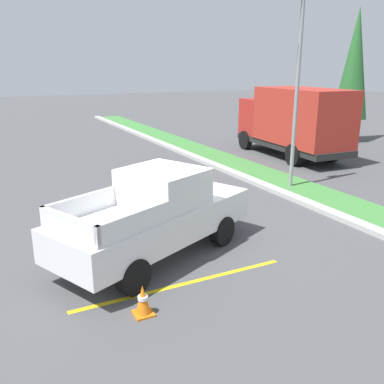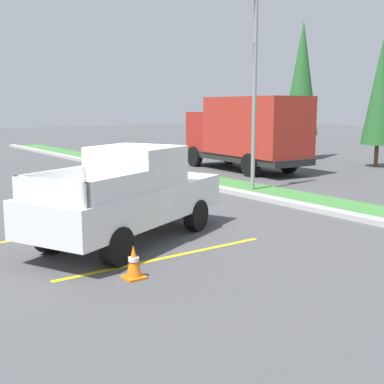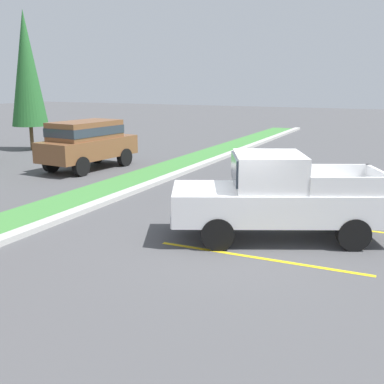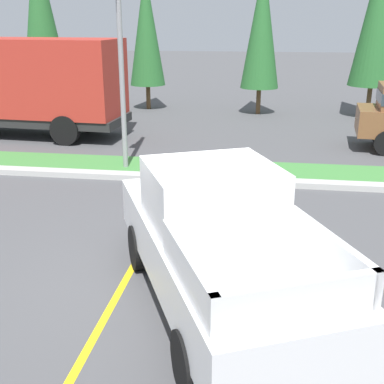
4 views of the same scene
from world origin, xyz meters
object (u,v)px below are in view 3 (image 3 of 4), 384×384
Objects in this scene: cypress_tree_rightmost at (27,69)px; pickup_truck_main at (278,197)px; suv_distant at (87,141)px; traffic_cone at (341,210)px.

pickup_truck_main is at bearing -119.54° from cypress_tree_rightmost.
pickup_truck_main is 1.16× the size of suv_distant.
cypress_tree_rightmost is (3.62, 6.56, 3.17)m from suv_distant.
cypress_tree_rightmost is at bearing 60.46° from pickup_truck_main.
cypress_tree_rightmost reaches higher than pickup_truck_main.
suv_distant is 7.94× the size of traffic_cone.
pickup_truck_main is at bearing -119.99° from suv_distant.
suv_distant is (5.79, 10.04, 0.20)m from pickup_truck_main.
pickup_truck_main is at bearing 151.88° from traffic_cone.
suv_distant is at bearing 60.01° from pickup_truck_main.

